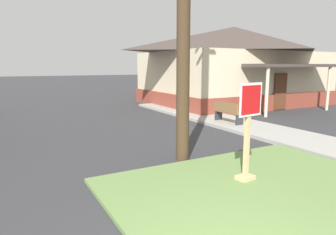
% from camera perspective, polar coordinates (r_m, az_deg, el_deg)
% --- Properties ---
extents(grass_corner_patch, '(5.86, 4.55, 0.08)m').
position_cam_1_polar(grass_corner_patch, '(6.26, 18.01, -13.21)').
color(grass_corner_patch, '#668447').
rests_on(grass_corner_patch, ground).
extents(sidewalk_strip, '(2.20, 17.50, 0.12)m').
position_cam_1_polar(sidewalk_strip, '(12.03, 16.36, -2.03)').
color(sidewalk_strip, '#9E9B93').
rests_on(sidewalk_strip, ground).
extents(stop_sign, '(0.67, 0.33, 2.03)m').
position_cam_1_polar(stop_sign, '(6.37, 14.92, -3.25)').
color(stop_sign, tan).
rests_on(stop_sign, grass_corner_patch).
extents(manhole_cover, '(0.70, 0.70, 0.02)m').
position_cam_1_polar(manhole_cover, '(6.52, -7.37, -12.16)').
color(manhole_cover, black).
rests_on(manhole_cover, ground).
extents(street_bench, '(0.41, 1.48, 0.85)m').
position_cam_1_polar(street_bench, '(12.64, 11.25, 1.15)').
color(street_bench, brown).
rests_on(street_bench, sidewalk_strip).
extents(corner_house, '(11.06, 9.53, 4.94)m').
position_cam_1_polar(corner_house, '(20.48, 12.29, 9.80)').
color(corner_house, brown).
rests_on(corner_house, ground).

